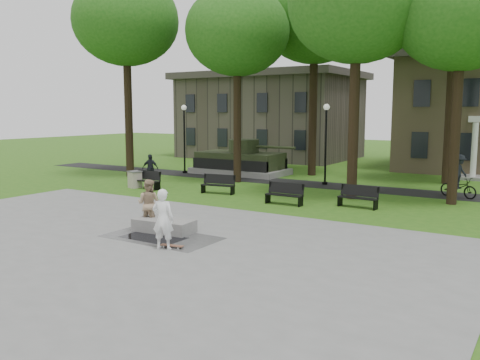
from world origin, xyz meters
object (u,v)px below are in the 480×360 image
object	(u,v)px
cyclist	(459,180)
trash_bin	(135,179)
concrete_block	(164,226)
skateboarder	(163,219)
park_bench_0	(147,179)
friend_watching	(149,204)

from	to	relation	value
cyclist	trash_bin	bearing A→B (deg)	134.68
concrete_block	skateboarder	xyz separation A→B (m)	(1.50, -1.79, 0.73)
skateboarder	trash_bin	distance (m)	13.45
cyclist	park_bench_0	size ratio (longest dim) A/B	1.19
friend_watching	trash_bin	bearing A→B (deg)	-58.72
concrete_block	friend_watching	xyz separation A→B (m)	(-0.85, 0.15, 0.69)
cyclist	park_bench_0	world-z (taller)	cyclist
skateboarder	trash_bin	xyz separation A→B (m)	(-9.90, 9.10, -0.49)
cyclist	trash_bin	distance (m)	17.25
skateboarder	friend_watching	world-z (taller)	skateboarder
park_bench_0	trash_bin	xyz separation A→B (m)	(-0.82, -0.14, -0.04)
skateboarder	friend_watching	size ratio (longest dim) A/B	1.05
park_bench_0	trash_bin	world-z (taller)	park_bench_0
trash_bin	friend_watching	bearing A→B (deg)	-43.52
concrete_block	park_bench_0	world-z (taller)	park_bench_0
skateboarder	trash_bin	world-z (taller)	skateboarder
concrete_block	skateboarder	bearing A→B (deg)	-49.97
skateboarder	park_bench_0	xyz separation A→B (m)	(-9.08, 9.24, -0.46)
concrete_block	cyclist	world-z (taller)	cyclist
concrete_block	trash_bin	world-z (taller)	trash_bin
concrete_block	park_bench_0	bearing A→B (deg)	135.49
park_bench_0	cyclist	bearing A→B (deg)	26.12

